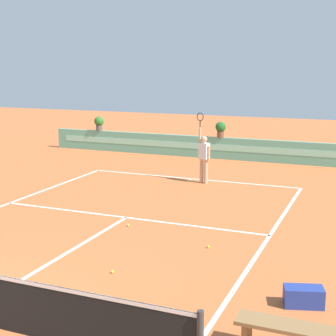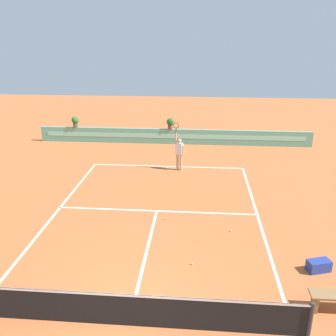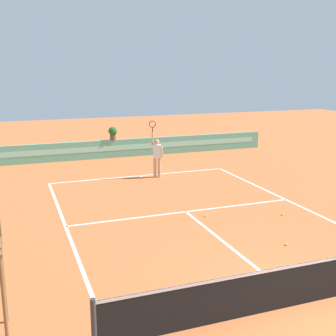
# 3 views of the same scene
# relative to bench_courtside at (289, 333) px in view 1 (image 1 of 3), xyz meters

# --- Properties ---
(ground_plane) EXTENTS (60.00, 60.00, 0.00)m
(ground_plane) POSITION_rel_bench_courtside_xyz_m (-5.47, 5.00, -0.38)
(ground_plane) COLOR #BC6033
(court_lines) EXTENTS (8.32, 11.94, 0.01)m
(court_lines) POSITION_rel_bench_courtside_xyz_m (-5.47, 5.71, -0.37)
(court_lines) COLOR white
(court_lines) RESTS_ON ground
(back_wall_barrier) EXTENTS (18.00, 0.21, 1.00)m
(back_wall_barrier) POSITION_rel_bench_courtside_xyz_m (-5.47, 15.38, 0.12)
(back_wall_barrier) COLOR #60A88E
(back_wall_barrier) RESTS_ON ground
(bench_courtside) EXTENTS (1.60, 0.44, 0.51)m
(bench_courtside) POSITION_rel_bench_courtside_xyz_m (0.00, 0.00, 0.00)
(bench_courtside) COLOR olive
(bench_courtside) RESTS_ON ground
(gear_bag) EXTENTS (0.78, 0.55, 0.36)m
(gear_bag) POSITION_rel_bench_courtside_xyz_m (-0.02, 1.74, -0.20)
(gear_bag) COLOR navy
(gear_bag) RESTS_ON ground
(tennis_player) EXTENTS (0.59, 0.33, 2.58)m
(tennis_player) POSITION_rel_bench_courtside_xyz_m (-4.82, 10.39, 0.67)
(tennis_player) COLOR tan
(tennis_player) RESTS_ON ground
(tennis_ball_near_baseline) EXTENTS (0.07, 0.07, 0.07)m
(tennis_ball_near_baseline) POSITION_rel_bench_courtside_xyz_m (-5.05, 4.69, -0.34)
(tennis_ball_near_baseline) COLOR #CCE033
(tennis_ball_near_baseline) RESTS_ON ground
(tennis_ball_mid_court) EXTENTS (0.07, 0.07, 0.07)m
(tennis_ball_mid_court) POSITION_rel_bench_courtside_xyz_m (-2.53, 3.93, -0.34)
(tennis_ball_mid_court) COLOR #CCE033
(tennis_ball_mid_court) RESTS_ON ground
(tennis_ball_by_sideline) EXTENTS (0.07, 0.07, 0.07)m
(tennis_ball_by_sideline) POSITION_rel_bench_courtside_xyz_m (-3.93, 1.73, -0.34)
(tennis_ball_by_sideline) COLOR #CCE033
(tennis_ball_by_sideline) RESTS_ON ground
(potted_plant_centre) EXTENTS (0.48, 0.48, 0.72)m
(potted_plant_centre) POSITION_rel_bench_courtside_xyz_m (-5.68, 15.39, 1.04)
(potted_plant_centre) COLOR brown
(potted_plant_centre) RESTS_ON back_wall_barrier
(potted_plant_far_left) EXTENTS (0.48, 0.48, 0.72)m
(potted_plant_far_left) POSITION_rel_bench_courtside_xyz_m (-12.07, 15.39, 1.04)
(potted_plant_far_left) COLOR #514C47
(potted_plant_far_left) RESTS_ON back_wall_barrier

